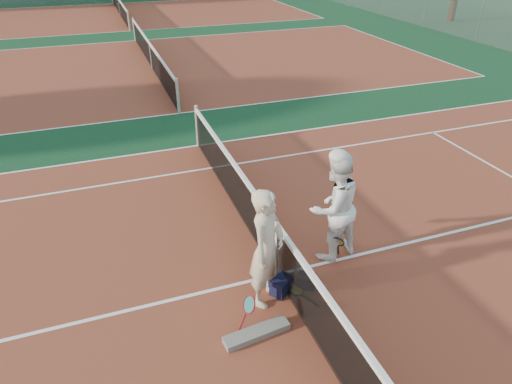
% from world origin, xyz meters
% --- Properties ---
extents(ground, '(130.00, 130.00, 0.00)m').
position_xyz_m(ground, '(0.00, 0.00, 0.00)').
color(ground, '#0E331B').
rests_on(ground, ground).
extents(court_main, '(23.77, 10.97, 0.01)m').
position_xyz_m(court_main, '(0.00, 0.00, 0.00)').
color(court_main, brown).
rests_on(court_main, ground).
extents(court_far_a, '(23.77, 10.97, 0.01)m').
position_xyz_m(court_far_a, '(0.00, 13.50, 0.00)').
color(court_far_a, brown).
rests_on(court_far_a, ground).
extents(court_far_b, '(23.77, 10.97, 0.01)m').
position_xyz_m(court_far_b, '(0.00, 27.00, 0.00)').
color(court_far_b, brown).
rests_on(court_far_b, ground).
extents(net_main, '(0.10, 10.98, 1.02)m').
position_xyz_m(net_main, '(0.00, 0.00, 0.51)').
color(net_main, black).
rests_on(net_main, ground).
extents(net_far_a, '(0.10, 10.98, 1.02)m').
position_xyz_m(net_far_a, '(0.00, 13.50, 0.51)').
color(net_far_a, black).
rests_on(net_far_a, ground).
extents(net_far_b, '(0.10, 10.98, 1.02)m').
position_xyz_m(net_far_b, '(0.00, 27.00, 0.51)').
color(net_far_b, black).
rests_on(net_far_b, ground).
extents(player_a, '(0.82, 0.83, 1.93)m').
position_xyz_m(player_a, '(-0.35, -0.45, 0.97)').
color(player_a, beige).
rests_on(player_a, ground).
extents(player_b, '(1.09, 0.93, 1.96)m').
position_xyz_m(player_b, '(1.09, 0.21, 0.98)').
color(player_b, white).
rests_on(player_b, ground).
extents(racket_red, '(0.35, 0.34, 0.55)m').
position_xyz_m(racket_red, '(-0.79, -0.92, 0.28)').
color(racket_red, maroon).
rests_on(racket_red, ground).
extents(racket_black_held, '(0.41, 0.41, 0.54)m').
position_xyz_m(racket_black_held, '(1.10, -0.02, 0.27)').
color(racket_black_held, black).
rests_on(racket_black_held, ground).
extents(racket_spare, '(0.49, 0.66, 0.05)m').
position_xyz_m(racket_spare, '(0.15, -0.47, 0.02)').
color(racket_spare, black).
rests_on(racket_spare, ground).
extents(sports_bag_navy, '(0.42, 0.40, 0.28)m').
position_xyz_m(sports_bag_navy, '(-0.08, -0.40, 0.14)').
color(sports_bag_navy, black).
rests_on(sports_bag_navy, ground).
extents(sports_bag_purple, '(0.35, 0.32, 0.23)m').
position_xyz_m(sports_bag_purple, '(0.35, -0.42, 0.12)').
color(sports_bag_purple, black).
rests_on(sports_bag_purple, ground).
extents(net_cover_canvas, '(0.99, 0.34, 0.10)m').
position_xyz_m(net_cover_canvas, '(-0.75, -1.11, 0.05)').
color(net_cover_canvas, '#68635E').
rests_on(net_cover_canvas, ground).
extents(water_bottle, '(0.09, 0.09, 0.30)m').
position_xyz_m(water_bottle, '(0.26, -0.24, 0.15)').
color(water_bottle, silver).
rests_on(water_bottle, ground).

